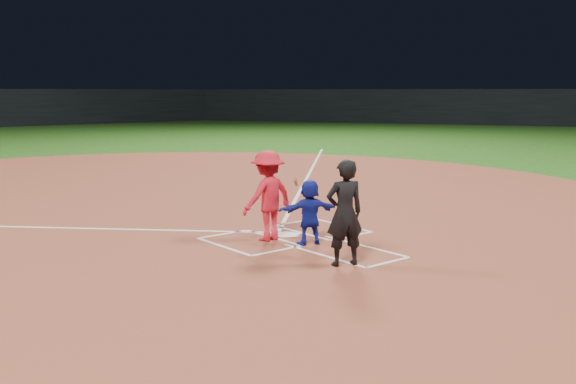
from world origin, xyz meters
TOP-DOWN VIEW (x-y plane):
  - ground at (0.00, 0.00)m, footprint 120.00×120.00m
  - home_plate_dirt at (0.00, 6.00)m, footprint 28.00×28.00m
  - stadium_wall_right at (42.00, 24.00)m, footprint 31.04×52.56m
  - home_plate at (0.00, 0.00)m, footprint 0.60×0.60m
  - catcher at (-0.17, -0.89)m, footprint 1.25×0.75m
  - umpire at (-0.72, -2.43)m, footprint 0.78×0.65m
  - chalk_markings at (0.00, 5.29)m, footprint 28.35×17.32m
  - batter_at_plate at (-0.57, -0.10)m, footprint 1.50×0.85m

SIDE VIEW (x-z plane):
  - ground at x=0.00m, z-range 0.00..0.00m
  - home_plate_dirt at x=0.00m, z-range 0.00..0.01m
  - chalk_markings at x=0.00m, z-range 0.01..0.02m
  - home_plate at x=0.00m, z-range 0.01..0.03m
  - catcher at x=-0.17m, z-range 0.01..1.29m
  - batter_at_plate at x=-0.57m, z-range 0.01..1.81m
  - umpire at x=-0.72m, z-range 0.01..1.84m
  - stadium_wall_right at x=42.00m, z-range 0.00..3.20m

